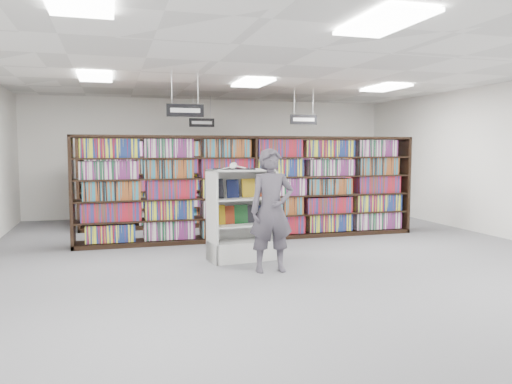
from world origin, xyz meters
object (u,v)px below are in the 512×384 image
object	(u,v)px
endcap_display	(241,230)
open_book	(234,167)
shopper	(272,211)
bookshelf_row_near	(253,188)

from	to	relation	value
endcap_display	open_book	distance (m)	1.05
endcap_display	shopper	size ratio (longest dim) A/B	0.82
bookshelf_row_near	open_book	world-z (taller)	bookshelf_row_near
open_book	bookshelf_row_near	bearing A→B (deg)	82.95
bookshelf_row_near	endcap_display	world-z (taller)	bookshelf_row_near
bookshelf_row_near	endcap_display	distance (m)	2.00
endcap_display	open_book	bearing A→B (deg)	-177.74
bookshelf_row_near	shopper	xyz separation A→B (m)	(-0.47, -2.70, -0.13)
endcap_display	shopper	xyz separation A→B (m)	(0.24, -0.92, 0.43)
bookshelf_row_near	shopper	world-z (taller)	bookshelf_row_near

